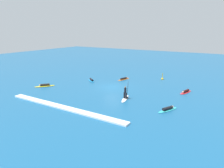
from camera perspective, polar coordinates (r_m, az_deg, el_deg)
ground_plane at (r=33.05m, az=-0.00°, el=-0.84°), size 120.00×120.00×0.00m
surfer_on_white_board at (r=27.38m, az=3.66°, el=-3.19°), size 1.40×3.19×2.37m
surfer_on_yellow_board at (r=35.05m, az=-17.97°, el=-0.41°), size 2.50×2.93×0.46m
surfer_on_blue_board at (r=37.00m, az=-5.66°, el=1.05°), size 2.45×2.09×0.46m
surfer_on_orange_board at (r=38.08m, az=3.27°, el=1.44°), size 1.32×3.07×0.38m
surfer_on_red_board at (r=31.98m, az=19.57°, el=-1.97°), size 1.42×2.96×0.42m
surfer_on_teal_board at (r=24.46m, az=15.05°, el=-6.64°), size 1.77×2.90×0.44m
marker_buoy at (r=39.07m, az=13.64°, el=1.44°), size 0.43×0.43×1.30m
wave_crest at (r=24.96m, az=-13.27°, el=-6.28°), size 17.05×0.90×0.18m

